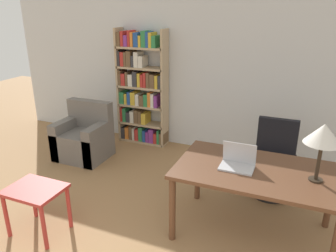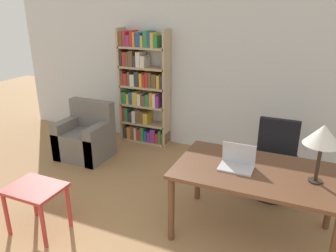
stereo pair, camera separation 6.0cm
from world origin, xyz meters
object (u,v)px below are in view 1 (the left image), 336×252
Objects in this scene: armchair at (84,139)px; laptop at (238,162)px; desk at (256,177)px; table_lamp at (323,135)px; bookshelf at (141,91)px; office_chair at (274,160)px; side_table_blue at (36,196)px.

laptop is at bearing -19.32° from armchair.
desk is 0.78m from table_lamp.
armchair is at bearing 164.94° from table_lamp.
office_chair is at bearing -20.23° from bookshelf.
laptop reaches higher than office_chair.
office_chair is at bearing 114.49° from table_lamp.
table_lamp reaches higher than side_table_blue.
table_lamp is 0.59× the size of office_chair.
armchair is at bearing -120.59° from bookshelf.
table_lamp is at bearing -65.51° from office_chair.
side_table_blue is 0.64× the size of armchair.
desk is at bearing 22.26° from side_table_blue.
bookshelf reaches higher than laptop.
bookshelf reaches higher than side_table_blue.
office_chair is 2.58m from bookshelf.
office_chair is at bearing 73.50° from laptop.
laptop is at bearing -172.40° from desk.
bookshelf is at bearing 146.64° from table_lamp.
bookshelf reaches higher than table_lamp.
armchair is (-2.84, 0.90, -0.38)m from desk.
laptop is 0.35× the size of office_chair.
desk is at bearing -39.05° from bookshelf.
laptop is at bearing 23.62° from side_table_blue.
desk is 4.77× the size of laptop.
side_table_blue is (-2.24, -1.85, -0.02)m from office_chair.
side_table_blue is at bearing -87.04° from bookshelf.
laptop reaches higher than side_table_blue.
armchair is at bearing 162.42° from desk.
bookshelf is at bearing 59.41° from armchair.
desk is at bearing 178.79° from table_lamp.
office_chair is 1.69× the size of side_table_blue.
bookshelf is (-0.14, 2.72, 0.50)m from side_table_blue.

